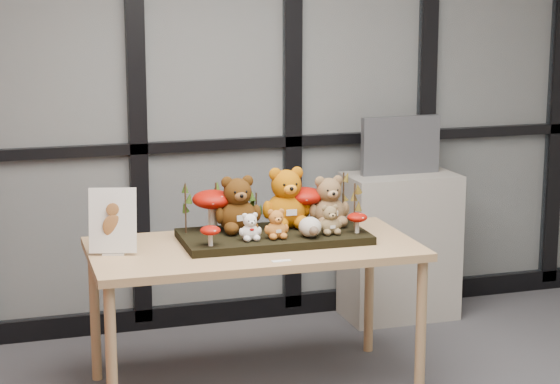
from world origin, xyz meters
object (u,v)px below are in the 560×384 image
object	(u,v)px
diorama_tray	(274,237)
sign_holder	(113,224)
bear_white_bow	(250,225)
mushroom_front_right	(357,222)
plush_cream_hedgehog	(310,226)
mushroom_back_left	(213,208)
monitor	(401,145)
bear_beige_small	(330,218)
display_table	(254,258)
bear_small_yellow	(276,222)
mushroom_back_right	(304,204)
mushroom_front_left	(210,235)
bear_pooh_yellow	(286,194)
cabinet	(399,246)
bear_tan_back	(329,198)
bear_brown_medium	(237,201)

from	to	relation	value
diorama_tray	sign_holder	bearing A→B (deg)	-177.03
bear_white_bow	sign_holder	xyz separation A→B (m)	(-0.63, 0.08, 0.03)
mushroom_front_right	plush_cream_hedgehog	bearing A→B (deg)	-178.04
mushroom_back_left	monitor	bearing A→B (deg)	26.36
bear_beige_small	monitor	size ratio (longest dim) A/B	0.33
diorama_tray	mushroom_back_left	world-z (taller)	mushroom_back_left
plush_cream_hedgehog	mushroom_back_left	world-z (taller)	mushroom_back_left
bear_beige_small	plush_cream_hedgehog	bearing A→B (deg)	-163.80
display_table	monitor	world-z (taller)	monitor
display_table	bear_beige_small	bearing A→B (deg)	-5.91
bear_small_yellow	mushroom_back_right	size ratio (longest dim) A/B	0.75
bear_white_bow	bear_small_yellow	bearing A→B (deg)	-0.07
bear_small_yellow	mushroom_front_left	xyz separation A→B (m)	(-0.33, -0.05, -0.03)
bear_pooh_yellow	monitor	world-z (taller)	monitor
display_table	cabinet	size ratio (longest dim) A/B	1.82
mushroom_back_right	monitor	bearing A→B (deg)	39.06
bear_white_bow	bear_beige_small	world-z (taller)	bear_beige_small
mushroom_back_left	mushroom_front_left	xyz separation A→B (m)	(-0.08, -0.29, -0.06)
bear_white_bow	plush_cream_hedgehog	world-z (taller)	bear_white_bow
bear_tan_back	mushroom_front_right	world-z (taller)	bear_tan_back
bear_beige_small	mushroom_back_right	world-z (taller)	mushroom_back_right
bear_tan_back	bear_beige_small	distance (m)	0.19
display_table	mushroom_back_right	xyz separation A→B (m)	(0.31, 0.17, 0.21)
bear_brown_medium	bear_beige_small	size ratio (longest dim) A/B	1.92
display_table	bear_tan_back	distance (m)	0.50
bear_small_yellow	mushroom_back_right	distance (m)	0.31
display_table	sign_holder	size ratio (longest dim) A/B	5.10
display_table	bear_brown_medium	bearing A→B (deg)	107.87
bear_white_bow	sign_holder	size ratio (longest dim) A/B	0.47
bear_brown_medium	mushroom_front_right	xyz separation A→B (m)	(0.54, -0.20, -0.10)
mushroom_back_left	bear_beige_small	bearing A→B (deg)	-25.02
plush_cream_hedgehog	cabinet	distance (m)	1.30
bear_white_bow	mushroom_back_right	bearing A→B (deg)	33.30
mushroom_front_left	bear_white_bow	bearing A→B (deg)	13.88
diorama_tray	bear_brown_medium	distance (m)	0.25
mushroom_front_right	bear_white_bow	bearing A→B (deg)	177.59
bear_small_yellow	mushroom_front_left	size ratio (longest dim) A/B	1.49
mushroom_front_right	monitor	world-z (taller)	monitor
diorama_tray	mushroom_back_left	xyz separation A→B (m)	(-0.27, 0.14, 0.13)
bear_brown_medium	mushroom_back_left	bearing A→B (deg)	153.10
bear_white_bow	mushroom_back_left	world-z (taller)	mushroom_back_left
mushroom_front_left	bear_tan_back	bearing A→B (deg)	18.21
bear_pooh_yellow	bear_beige_small	size ratio (longest dim) A/B	2.10
bear_pooh_yellow	mushroom_back_right	bearing A→B (deg)	9.55
bear_tan_back	plush_cream_hedgehog	world-z (taller)	bear_tan_back
bear_pooh_yellow	mushroom_back_left	distance (m)	0.37
bear_tan_back	mushroom_front_right	xyz separation A→B (m)	(0.08, -0.19, -0.08)
mushroom_front_right	display_table	bearing A→B (deg)	172.26
bear_brown_medium	bear_white_bow	bearing A→B (deg)	-85.31
diorama_tray	bear_small_yellow	size ratio (longest dim) A/B	5.73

